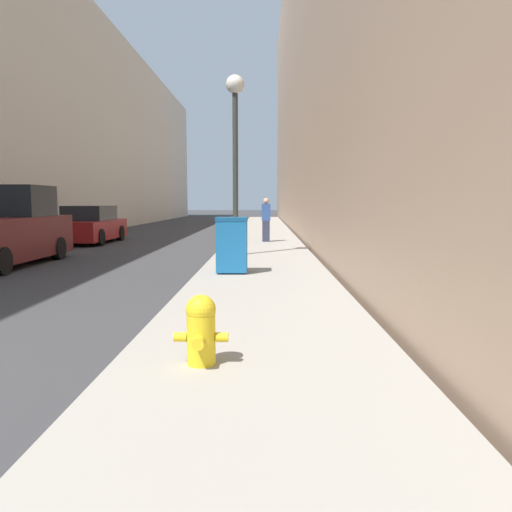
{
  "coord_description": "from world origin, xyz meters",
  "views": [
    {
      "loc": [
        4.89,
        -3.37,
        1.64
      ],
      "look_at": [
        4.53,
        18.63,
        -0.74
      ],
      "focal_mm": 35.0,
      "sensor_mm": 36.0,
      "label": 1
    }
  ],
  "objects_px": {
    "trash_bin": "(232,245)",
    "parked_sedan_near": "(90,226)",
    "fire_hydrant": "(201,328)",
    "lamppost": "(235,135)",
    "pedestrian_on_sidewalk": "(266,220)"
  },
  "relations": [
    {
      "from": "trash_bin",
      "to": "pedestrian_on_sidewalk",
      "type": "relative_size",
      "value": 0.71
    },
    {
      "from": "parked_sedan_near",
      "to": "pedestrian_on_sidewalk",
      "type": "relative_size",
      "value": 2.65
    },
    {
      "from": "trash_bin",
      "to": "parked_sedan_near",
      "type": "relative_size",
      "value": 0.27
    },
    {
      "from": "fire_hydrant",
      "to": "lamppost",
      "type": "xyz_separation_m",
      "value": [
        -0.23,
        9.72,
        3.06
      ]
    },
    {
      "from": "trash_bin",
      "to": "parked_sedan_near",
      "type": "distance_m",
      "value": 11.3
    },
    {
      "from": "parked_sedan_near",
      "to": "fire_hydrant",
      "type": "bearing_deg",
      "value": -67.43
    },
    {
      "from": "trash_bin",
      "to": "lamppost",
      "type": "xyz_separation_m",
      "value": [
        -0.13,
        3.64,
        2.79
      ]
    },
    {
      "from": "fire_hydrant",
      "to": "parked_sedan_near",
      "type": "relative_size",
      "value": 0.15
    },
    {
      "from": "fire_hydrant",
      "to": "lamppost",
      "type": "height_order",
      "value": "lamppost"
    },
    {
      "from": "trash_bin",
      "to": "pedestrian_on_sidewalk",
      "type": "bearing_deg",
      "value": 84.91
    },
    {
      "from": "lamppost",
      "to": "pedestrian_on_sidewalk",
      "type": "bearing_deg",
      "value": 79.76
    },
    {
      "from": "fire_hydrant",
      "to": "parked_sedan_near",
      "type": "height_order",
      "value": "parked_sedan_near"
    },
    {
      "from": "pedestrian_on_sidewalk",
      "to": "fire_hydrant",
      "type": "bearing_deg",
      "value": -92.59
    },
    {
      "from": "trash_bin",
      "to": "parked_sedan_near",
      "type": "bearing_deg",
      "value": 124.01
    },
    {
      "from": "fire_hydrant",
      "to": "lamppost",
      "type": "distance_m",
      "value": 10.19
    }
  ]
}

